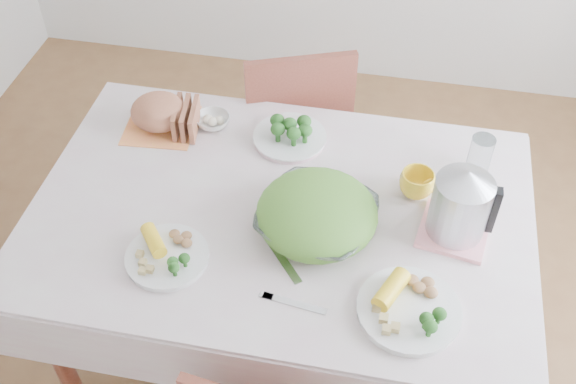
% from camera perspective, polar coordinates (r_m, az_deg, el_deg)
% --- Properties ---
extents(floor, '(3.60, 3.60, 0.00)m').
position_cam_1_polar(floor, '(2.63, -0.52, -12.79)').
color(floor, brown).
rests_on(floor, ground).
extents(dining_table, '(1.40, 0.90, 0.75)m').
position_cam_1_polar(dining_table, '(2.32, -0.58, -7.96)').
color(dining_table, brown).
rests_on(dining_table, floor).
extents(tablecloth, '(1.50, 1.00, 0.01)m').
position_cam_1_polar(tablecloth, '(2.03, -0.66, -1.58)').
color(tablecloth, beige).
rests_on(tablecloth, dining_table).
extents(chair_far, '(0.54, 0.54, 0.92)m').
position_cam_1_polar(chair_far, '(2.77, 0.27, 5.65)').
color(chair_far, brown).
rests_on(chair_far, floor).
extents(salad_bowl, '(0.40, 0.40, 0.08)m').
position_cam_1_polar(salad_bowl, '(1.94, 2.44, -2.32)').
color(salad_bowl, white).
rests_on(salad_bowl, tablecloth).
extents(dinner_plate_left, '(0.30, 0.30, 0.02)m').
position_cam_1_polar(dinner_plate_left, '(1.92, -10.18, -5.43)').
color(dinner_plate_left, white).
rests_on(dinner_plate_left, tablecloth).
extents(dinner_plate_right, '(0.39, 0.39, 0.02)m').
position_cam_1_polar(dinner_plate_right, '(1.81, 10.18, -9.84)').
color(dinner_plate_right, white).
rests_on(dinner_plate_right, tablecloth).
extents(broccoli_plate, '(0.26, 0.26, 0.02)m').
position_cam_1_polar(broccoli_plate, '(2.24, 0.14, 4.60)').
color(broccoli_plate, beige).
rests_on(broccoli_plate, tablecloth).
extents(napkin, '(0.25, 0.25, 0.00)m').
position_cam_1_polar(napkin, '(2.34, -10.69, 5.58)').
color(napkin, '#F48C49').
rests_on(napkin, tablecloth).
extents(bread_loaf, '(0.20, 0.19, 0.11)m').
position_cam_1_polar(bread_loaf, '(2.31, -10.88, 6.64)').
color(bread_loaf, brown).
rests_on(bread_loaf, napkin).
extents(fruit_bowl, '(0.12, 0.12, 0.04)m').
position_cam_1_polar(fruit_bowl, '(2.31, -6.39, 6.01)').
color(fruit_bowl, white).
rests_on(fruit_bowl, tablecloth).
extents(yellow_mug, '(0.14, 0.14, 0.08)m').
position_cam_1_polar(yellow_mug, '(2.08, 10.84, 0.68)').
color(yellow_mug, yellow).
rests_on(yellow_mug, tablecloth).
extents(glass_tumbler, '(0.10, 0.10, 0.14)m').
position_cam_1_polar(glass_tumbler, '(2.17, 15.91, 2.87)').
color(glass_tumbler, white).
rests_on(glass_tumbler, tablecloth).
extents(pink_tray, '(0.22, 0.22, 0.02)m').
position_cam_1_polar(pink_tray, '(2.02, 13.82, -3.18)').
color(pink_tray, pink).
rests_on(pink_tray, tablecloth).
extents(electric_kettle, '(0.17, 0.17, 0.23)m').
position_cam_1_polar(electric_kettle, '(1.93, 14.40, -0.98)').
color(electric_kettle, '#B2B5BA').
rests_on(electric_kettle, pink_tray).
extents(fork_left, '(0.15, 0.18, 0.00)m').
position_cam_1_polar(fork_left, '(1.90, -0.60, -5.54)').
color(fork_left, silver).
rests_on(fork_left, tablecloth).
extents(knife, '(0.18, 0.04, 0.00)m').
position_cam_1_polar(knife, '(1.81, 0.54, -9.40)').
color(knife, silver).
rests_on(knife, tablecloth).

